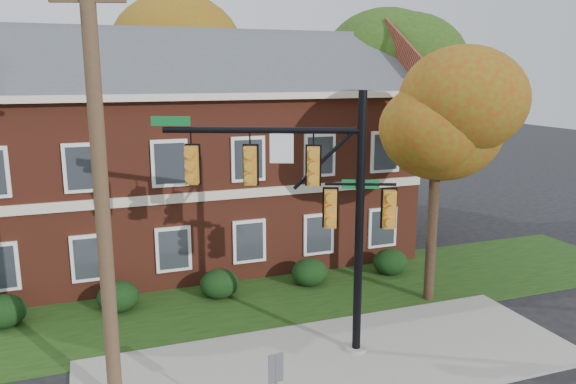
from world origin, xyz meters
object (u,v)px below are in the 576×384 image
object	(u,v)px
hedge_far_left	(3,311)
hedge_right	(310,272)
hedge_far_right	(390,262)
tree_far_rear	(185,56)
hedge_center	(219,284)
utility_pole	(102,198)
traffic_signal	(311,195)
hedge_left	(118,297)
tree_right_rear	(410,69)
tree_near_right	(447,112)
apartment_building	(189,143)

from	to	relation	value
hedge_far_left	hedge_right	xyz separation A→B (m)	(10.50, 0.00, 0.00)
hedge_far_right	tree_far_rear	bearing A→B (deg)	113.37
hedge_center	utility_pole	world-z (taller)	utility_pole
traffic_signal	hedge_center	bearing A→B (deg)	130.47
hedge_left	hedge_center	world-z (taller)	same
hedge_far_left	tree_right_rear	world-z (taller)	tree_right_rear
hedge_right	tree_far_rear	bearing A→B (deg)	99.36
hedge_center	traffic_signal	distance (m)	6.54
traffic_signal	utility_pole	world-z (taller)	utility_pole
hedge_far_left	tree_right_rear	size ratio (longest dim) A/B	0.13
hedge_right	tree_far_rear	world-z (taller)	tree_far_rear
hedge_far_left	hedge_right	distance (m)	10.50
tree_near_right	tree_far_rear	bearing A→B (deg)	110.27
hedge_left	hedge_right	bearing A→B (deg)	0.00
hedge_far_right	traffic_signal	xyz separation A→B (m)	(-5.47, -4.84, 4.13)
hedge_center	tree_far_rear	size ratio (longest dim) A/B	0.12
hedge_right	hedge_far_right	distance (m)	3.50
hedge_center	tree_near_right	world-z (taller)	tree_near_right
utility_pole	hedge_center	bearing A→B (deg)	72.65
hedge_right	utility_pole	distance (m)	10.48
hedge_right	hedge_far_right	size ratio (longest dim) A/B	1.00
tree_right_rear	traffic_signal	xyz separation A→B (m)	(-9.78, -10.95, -3.46)
hedge_left	traffic_signal	size ratio (longest dim) A/B	0.19
hedge_left	traffic_signal	distance (m)	8.11
hedge_far_right	utility_pole	size ratio (longest dim) A/B	0.14
tree_near_right	traffic_signal	size ratio (longest dim) A/B	1.14
hedge_far_right	traffic_signal	distance (m)	8.39
hedge_center	tree_near_right	size ratio (longest dim) A/B	0.16
tree_near_right	hedge_far_left	bearing A→B (deg)	168.73
traffic_signal	hedge_right	bearing A→B (deg)	90.75
apartment_building	tree_near_right	xyz separation A→B (m)	(7.22, -8.09, 1.68)
hedge_left	tree_near_right	size ratio (longest dim) A/B	0.16
hedge_far_left	tree_far_rear	world-z (taller)	tree_far_rear
hedge_center	tree_far_rear	bearing A→B (deg)	84.15
hedge_left	tree_near_right	world-z (taller)	tree_near_right
apartment_building	tree_far_rear	size ratio (longest dim) A/B	1.63
hedge_far_right	tree_near_right	distance (m)	6.77
tree_near_right	tree_far_rear	xyz separation A→B (m)	(-5.88, 15.93, 2.17)
apartment_building	hedge_center	xyz separation A→B (m)	(0.00, -5.25, -4.46)
hedge_right	tree_near_right	distance (m)	7.72
tree_right_rear	traffic_signal	world-z (taller)	tree_right_rear
apartment_building	hedge_right	world-z (taller)	apartment_building
tree_far_rear	hedge_left	bearing A→B (deg)	-110.29
hedge_center	hedge_right	distance (m)	3.50
apartment_building	hedge_far_left	bearing A→B (deg)	-143.11
tree_near_right	hedge_center	bearing A→B (deg)	158.58
utility_pole	hedge_far_right	bearing A→B (deg)	44.69
hedge_far_left	hedge_far_right	size ratio (longest dim) A/B	1.00
tree_near_right	utility_pole	bearing A→B (deg)	-165.35
hedge_left	hedge_right	world-z (taller)	same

